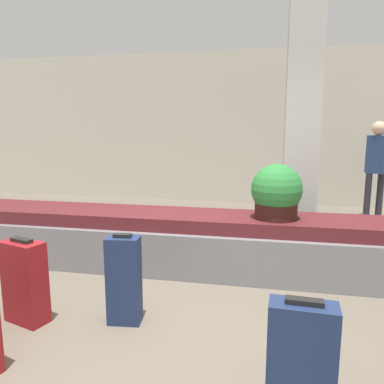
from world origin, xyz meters
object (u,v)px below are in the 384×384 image
Objects in this scene: traveler_1 at (299,162)px; traveler_0 at (376,161)px; suitcase_1 at (301,362)px; potted_plant_0 at (277,193)px; pillar at (302,129)px; suitcase_2 at (25,282)px; suitcase_3 at (124,280)px.

traveler_0 is at bearing -177.96° from traveler_1.
potted_plant_0 is at bearing 96.37° from suitcase_1.
pillar is 1.80× the size of traveler_1.
suitcase_2 is 0.83m from suitcase_3.
pillar is 3.41m from suitcase_1.
potted_plant_0 is 0.33× the size of traveler_1.
suitcase_1 is 0.42× the size of traveler_0.
suitcase_3 reaches higher than suitcase_1.
suitcase_2 is 5.88m from traveler_0.
suitcase_3 is at bearing 152.55° from suitcase_1.
suitcase_1 is 1.21× the size of potted_plant_0.
potted_plant_0 is at bearing 100.99° from traveler_0.
pillar reaches higher than suitcase_3.
suitcase_1 is 0.40× the size of traveler_1.
suitcase_3 is 1.30× the size of potted_plant_0.
potted_plant_0 is (2.05, 1.44, 0.57)m from suitcase_2.
traveler_0 is at bearing 52.90° from pillar.
traveler_1 reaches higher than suitcase_1.
suitcase_3 is 0.45× the size of traveler_0.
traveler_1 is (0.27, 4.21, 0.73)m from suitcase_1.
potted_plant_0 is at bearing -106.30° from pillar.
traveler_0 is 0.97× the size of traveler_1.
suitcase_1 is at bearing 0.22° from suitcase_2.
potted_plant_0 is at bearing 49.71° from traveler_1.
suitcase_1 is at bearing -36.81° from suitcase_3.
pillar is at bearing 56.28° from traveler_1.
traveler_0 is at bearing 59.50° from potted_plant_0.
suitcase_2 is (-2.37, -2.52, -1.25)m from pillar.
suitcase_2 is 0.41× the size of traveler_1.
suitcase_3 is 1.87m from potted_plant_0.
potted_plant_0 is 0.34× the size of traveler_0.
traveler_0 is (3.00, 4.27, 0.66)m from suitcase_3.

